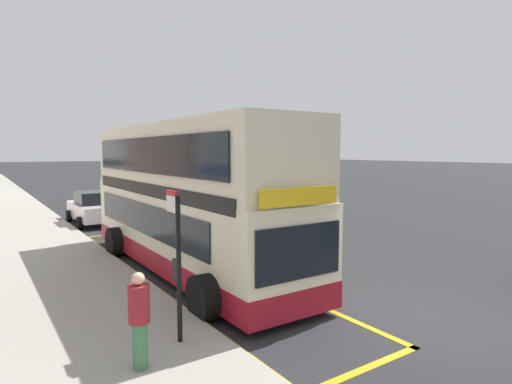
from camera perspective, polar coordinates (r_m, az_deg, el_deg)
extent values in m
plane|color=#28282B|center=(38.20, -22.09, -0.33)|extent=(260.00, 260.00, 0.00)
cube|color=beige|center=(13.03, -9.30, -4.54)|extent=(2.43, 10.58, 2.30)
cube|color=beige|center=(12.84, -9.44, 4.73)|extent=(2.41, 10.37, 1.90)
cube|color=maroon|center=(13.21, -9.24, -8.17)|extent=(2.45, 10.60, 0.60)
cube|color=black|center=(12.88, -9.38, 0.59)|extent=(2.46, 9.74, 0.36)
cube|color=black|center=(12.90, -15.06, -3.41)|extent=(0.04, 8.47, 0.90)
cube|color=black|center=(12.38, -14.67, 4.83)|extent=(0.04, 9.31, 1.00)
cube|color=black|center=(8.55, 5.92, -8.10)|extent=(2.14, 0.04, 1.10)
cube|color=yellow|center=(8.36, 5.99, -0.61)|extent=(1.94, 0.04, 0.36)
cylinder|color=black|center=(9.37, -6.62, -13.89)|extent=(0.56, 1.00, 1.00)
cylinder|color=black|center=(10.76, 6.06, -11.31)|extent=(0.56, 1.00, 1.00)
cylinder|color=black|center=(15.45, -18.26, -6.38)|extent=(0.56, 1.00, 1.00)
cylinder|color=black|center=(16.32, -9.37, -5.54)|extent=(0.56, 1.00, 1.00)
cube|color=gold|center=(12.67, -15.06, -11.20)|extent=(0.16, 14.12, 0.01)
cube|color=gold|center=(13.74, -4.17, -9.70)|extent=(0.16, 14.12, 0.01)
cube|color=gold|center=(7.80, 14.42, -22.16)|extent=(2.87, 0.16, 0.01)
cube|color=gold|center=(19.55, -17.99, -5.38)|extent=(2.87, 0.16, 0.01)
cylinder|color=black|center=(7.85, -10.37, -10.26)|extent=(0.09, 0.09, 2.69)
cube|color=silver|center=(7.85, -11.27, -1.59)|extent=(0.05, 0.42, 0.30)
cube|color=red|center=(7.83, -11.30, -0.14)|extent=(0.05, 0.42, 0.10)
cube|color=black|center=(7.95, -10.66, -10.41)|extent=(0.06, 0.28, 0.40)
cube|color=silver|center=(22.63, -21.06, -2.35)|extent=(1.76, 4.20, 0.72)
cube|color=black|center=(22.46, -21.06, -0.71)|extent=(1.52, 1.90, 0.60)
cylinder|color=black|center=(23.76, -23.94, -2.98)|extent=(0.22, 0.60, 0.60)
cylinder|color=black|center=(24.15, -19.57, -2.69)|extent=(0.22, 0.60, 0.60)
cylinder|color=black|center=(21.23, -22.69, -3.89)|extent=(0.22, 0.60, 0.60)
cylinder|color=black|center=(21.66, -17.83, -3.55)|extent=(0.22, 0.60, 0.60)
cube|color=black|center=(35.90, -17.09, 0.54)|extent=(1.76, 4.20, 0.72)
cube|color=black|center=(35.75, -17.07, 1.59)|extent=(1.52, 1.90, 0.60)
cylinder|color=black|center=(36.92, -19.05, 0.06)|extent=(0.22, 0.60, 0.60)
cylinder|color=black|center=(37.44, -16.29, 0.21)|extent=(0.22, 0.60, 0.60)
cylinder|color=black|center=(34.42, -17.93, -0.28)|extent=(0.22, 0.60, 0.60)
cylinder|color=black|center=(34.98, -14.99, -0.12)|extent=(0.22, 0.60, 0.60)
cylinder|color=#3F724C|center=(7.40, -15.39, -19.33)|extent=(0.24, 0.24, 0.77)
cylinder|color=maroon|center=(7.14, -15.54, -14.32)|extent=(0.34, 0.34, 0.61)
sphere|color=beige|center=(7.01, -15.62, -11.21)|extent=(0.20, 0.20, 0.20)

